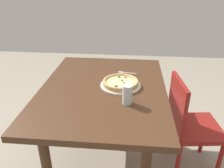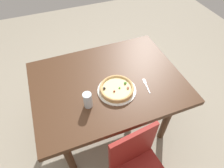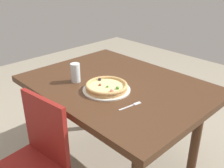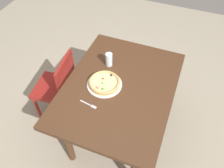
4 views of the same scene
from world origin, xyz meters
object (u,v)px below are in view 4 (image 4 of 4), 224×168
(dining_table, at_px, (119,93))
(pizza, at_px, (104,83))
(plate, at_px, (105,84))
(fork, at_px, (89,105))
(drinking_glass, at_px, (109,59))
(chair_near, at_px, (58,86))

(dining_table, bearing_deg, pizza, -75.92)
(plate, relative_size, fork, 1.96)
(plate, xyz_separation_m, drinking_glass, (-0.26, -0.06, 0.06))
(dining_table, relative_size, plate, 4.04)
(chair_near, xyz_separation_m, drinking_glass, (-0.22, 0.51, 0.37))
(plate, bearing_deg, fork, -6.90)
(pizza, relative_size, drinking_glass, 2.08)
(plate, distance_m, drinking_glass, 0.28)
(fork, bearing_deg, plate, 91.70)
(chair_near, height_order, fork, chair_near)
(chair_near, xyz_separation_m, plate, (0.04, 0.57, 0.31))
(plate, height_order, drinking_glass, drinking_glass)
(pizza, distance_m, fork, 0.26)
(pizza, bearing_deg, drinking_glass, -167.01)
(chair_near, relative_size, pizza, 3.01)
(plate, height_order, pizza, pizza)
(fork, height_order, drinking_glass, drinking_glass)
(dining_table, height_order, pizza, pizza)
(dining_table, height_order, fork, fork)
(dining_table, xyz_separation_m, drinking_glass, (-0.23, -0.20, 0.17))
(drinking_glass, bearing_deg, plate, 13.02)
(drinking_glass, bearing_deg, dining_table, 40.43)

